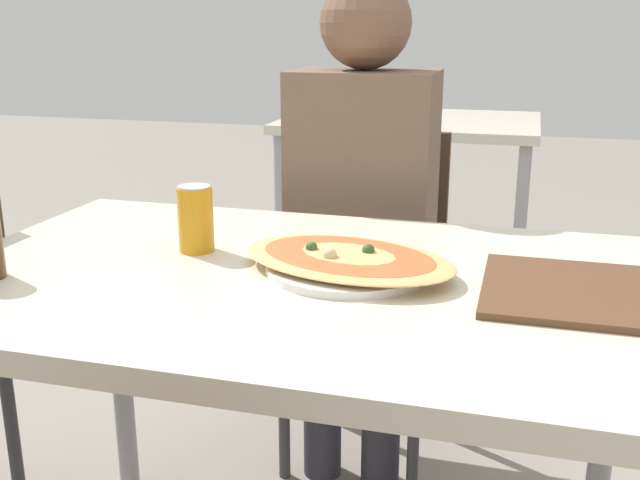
# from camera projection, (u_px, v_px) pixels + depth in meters

# --- Properties ---
(dining_table) EXTENTS (1.25, 0.80, 0.75)m
(dining_table) POSITION_uv_depth(u_px,v_px,m) (295.00, 315.00, 1.31)
(dining_table) COLOR beige
(dining_table) RESTS_ON ground_plane
(chair_far_seated) EXTENTS (0.40, 0.40, 0.88)m
(chair_far_seated) POSITION_uv_depth(u_px,v_px,m) (369.00, 273.00, 2.03)
(chair_far_seated) COLOR #3F2D1E
(chair_far_seated) RESTS_ON ground_plane
(person_seated) EXTENTS (0.35, 0.26, 1.28)m
(person_seated) POSITION_uv_depth(u_px,v_px,m) (362.00, 194.00, 1.86)
(person_seated) COLOR #2D2D38
(person_seated) RESTS_ON ground_plane
(pizza_main) EXTENTS (0.44, 0.34, 0.05)m
(pizza_main) POSITION_uv_depth(u_px,v_px,m) (348.00, 261.00, 1.29)
(pizza_main) COLOR white
(pizza_main) RESTS_ON dining_table
(soda_can) EXTENTS (0.07, 0.07, 0.12)m
(soda_can) POSITION_uv_depth(u_px,v_px,m) (196.00, 219.00, 1.39)
(soda_can) COLOR orange
(soda_can) RESTS_ON dining_table
(serving_tray) EXTENTS (0.36, 0.29, 0.01)m
(serving_tray) POSITION_uv_depth(u_px,v_px,m) (601.00, 294.00, 1.17)
(serving_tray) COLOR brown
(serving_tray) RESTS_ON dining_table
(background_table) EXTENTS (1.10, 0.80, 0.87)m
(background_table) POSITION_uv_depth(u_px,v_px,m) (402.00, 131.00, 3.33)
(background_table) COLOR beige
(background_table) RESTS_ON ground_plane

